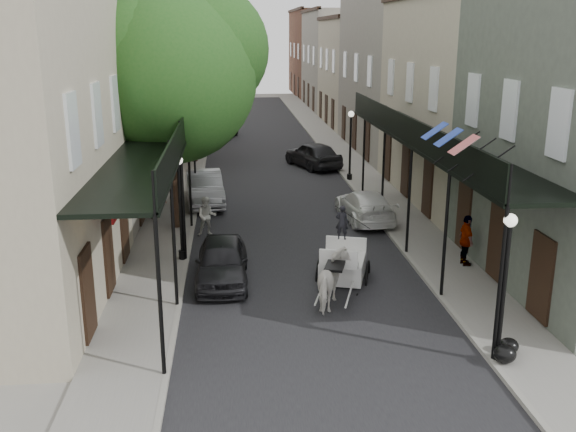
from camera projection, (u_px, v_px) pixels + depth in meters
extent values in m
plane|color=gray|center=(321.00, 333.00, 17.39)|extent=(140.00, 140.00, 0.00)
cube|color=black|center=(272.00, 175.00, 36.53)|extent=(8.00, 90.00, 0.01)
cube|color=gray|center=(183.00, 176.00, 36.08)|extent=(2.20, 90.00, 0.12)
cube|color=gray|center=(358.00, 172.00, 36.94)|extent=(2.20, 90.00, 0.12)
cube|color=#ABA289|center=(137.00, 71.00, 43.90)|extent=(5.00, 80.00, 10.50)
cube|color=gray|center=(383.00, 70.00, 45.39)|extent=(5.00, 80.00, 10.50)
cube|color=black|center=(154.00, 146.00, 22.55)|extent=(2.20, 18.00, 0.12)
cube|color=black|center=(183.00, 131.00, 22.50)|extent=(0.06, 18.00, 1.00)
cylinder|color=black|center=(160.00, 295.00, 14.54)|extent=(0.10, 0.10, 4.00)
cylinder|color=black|center=(183.00, 204.00, 22.20)|extent=(0.10, 0.10, 4.00)
cylinder|color=black|center=(195.00, 160.00, 29.85)|extent=(0.10, 0.10, 4.00)
cube|color=black|center=(431.00, 142.00, 23.41)|extent=(2.20, 18.00, 0.12)
cube|color=black|center=(404.00, 128.00, 23.18)|extent=(0.06, 18.00, 1.00)
cylinder|color=black|center=(500.00, 283.00, 15.23)|extent=(0.10, 0.10, 4.00)
cylinder|color=black|center=(409.00, 199.00, 22.89)|extent=(0.10, 0.10, 4.00)
cylinder|color=black|center=(364.00, 157.00, 30.55)|extent=(0.10, 0.10, 4.00)
cylinder|color=#382619|center=(174.00, 160.00, 25.75)|extent=(0.44, 0.44, 5.60)
sphere|color=#1F5019|center=(170.00, 76.00, 24.85)|extent=(6.80, 6.80, 6.80)
sphere|color=#1F5019|center=(205.00, 49.00, 25.26)|extent=(5.10, 5.10, 5.10)
cylinder|color=#382619|center=(193.00, 120.00, 39.23)|extent=(0.44, 0.44, 5.04)
sphere|color=#1F5019|center=(190.00, 71.00, 38.42)|extent=(6.00, 6.00, 6.00)
sphere|color=#1F5019|center=(210.00, 56.00, 38.85)|extent=(4.50, 4.50, 4.50)
cylinder|color=black|center=(497.00, 353.00, 15.75)|extent=(0.28, 0.28, 0.30)
cylinder|color=black|center=(503.00, 294.00, 15.32)|extent=(0.12, 0.12, 3.40)
sphere|color=white|center=(511.00, 220.00, 14.81)|extent=(0.32, 0.32, 0.32)
cylinder|color=black|center=(183.00, 255.00, 22.70)|extent=(0.28, 0.28, 0.30)
cylinder|color=black|center=(181.00, 212.00, 22.27)|extent=(0.12, 0.12, 3.40)
sphere|color=white|center=(178.00, 160.00, 21.76)|extent=(0.32, 0.32, 0.32)
cylinder|color=black|center=(349.00, 177.00, 34.89)|extent=(0.28, 0.28, 0.30)
cylinder|color=black|center=(350.00, 149.00, 34.47)|extent=(0.12, 0.12, 3.40)
sphere|color=white|center=(351.00, 114.00, 33.95)|extent=(0.32, 0.32, 0.32)
imported|color=silver|center=(334.00, 280.00, 18.90)|extent=(1.39, 2.08, 1.62)
torus|color=black|center=(322.00, 254.00, 21.78)|extent=(0.45, 1.23, 1.26)
torus|color=black|center=(369.00, 257.00, 21.47)|extent=(0.45, 1.23, 1.26)
torus|color=black|center=(321.00, 277.00, 20.54)|extent=(0.26, 0.65, 0.66)
torus|color=black|center=(359.00, 279.00, 20.30)|extent=(0.26, 0.65, 0.66)
cube|color=silver|center=(345.00, 245.00, 21.33)|extent=(1.82, 2.08, 0.69)
cube|color=silver|center=(341.00, 241.00, 20.22)|extent=(1.28, 0.86, 0.12)
cube|color=silver|center=(341.00, 234.00, 19.91)|extent=(1.15, 0.43, 0.49)
imported|color=black|center=(342.00, 222.00, 20.05)|extent=(0.46, 0.37, 1.10)
imported|color=beige|center=(207.00, 216.00, 25.52)|extent=(0.79, 0.63, 1.59)
imported|color=gray|center=(153.00, 197.00, 27.51)|extent=(1.31, 0.94, 1.83)
imported|color=gray|center=(466.00, 240.00, 21.89)|extent=(0.44, 1.04, 1.77)
imported|color=black|center=(222.00, 261.00, 20.79)|extent=(1.71, 4.14, 1.40)
imported|color=#A9A9AE|center=(204.00, 188.00, 30.26)|extent=(2.10, 4.80, 1.53)
imported|color=black|center=(213.00, 129.00, 48.41)|extent=(4.13, 6.19, 1.58)
imported|color=white|center=(365.00, 206.00, 27.62)|extent=(2.12, 4.62, 1.31)
imported|color=black|center=(313.00, 154.00, 38.39)|extent=(3.42, 5.00, 1.58)
ellipsoid|color=black|center=(505.00, 353.00, 15.55)|extent=(0.55, 0.55, 0.47)
ellipsoid|color=black|center=(509.00, 346.00, 16.01)|extent=(0.48, 0.48, 0.39)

